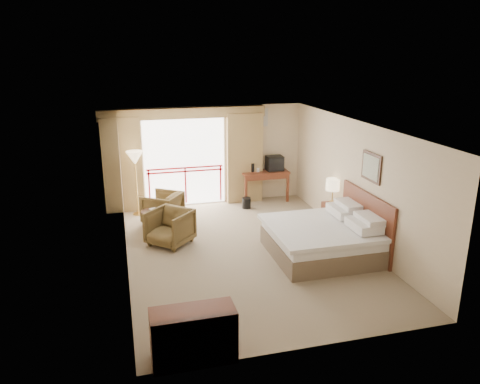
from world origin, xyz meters
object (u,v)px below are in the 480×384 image
object	(u,v)px
table_lamp	(333,185)
wastebasket	(246,203)
side_table	(152,218)
nightstand	(332,215)
armchair_near	(171,244)
dresser	(193,336)
tv	(275,163)
armchair_far	(163,222)
floor_lamp	(135,160)
bed	(323,238)
desk	(264,177)

from	to	relation	value
table_lamp	wastebasket	world-z (taller)	table_lamp
side_table	nightstand	bearing A→B (deg)	-9.65
table_lamp	armchair_near	distance (m)	4.08
table_lamp	dresser	bearing A→B (deg)	-133.77
tv	armchair_far	bearing A→B (deg)	-179.25
floor_lamp	tv	bearing A→B (deg)	4.13
side_table	floor_lamp	bearing A→B (deg)	100.57
armchair_near	bed	bearing A→B (deg)	18.73
bed	tv	world-z (taller)	tv
armchair_near	dresser	bearing A→B (deg)	-48.59
table_lamp	armchair_far	size ratio (longest dim) A/B	0.70
wastebasket	dresser	bearing A→B (deg)	-111.89
nightstand	dresser	xyz separation A→B (m)	(-4.09, -4.22, 0.10)
bed	side_table	world-z (taller)	bed
armchair_far	floor_lamp	size ratio (longest dim) A/B	0.50
bed	tv	xyz separation A→B (m)	(0.21, 3.85, 0.70)
bed	nightstand	xyz separation A→B (m)	(0.90, 1.47, -0.09)
tv	floor_lamp	distance (m)	3.88
nightstand	bed	bearing A→B (deg)	-117.07
table_lamp	armchair_far	xyz separation A→B (m)	(-3.96, 1.29, -1.04)
bed	dresser	bearing A→B (deg)	-139.26
tv	armchair_near	bearing A→B (deg)	-159.96
armchair_far	wastebasket	bearing A→B (deg)	137.68
armchair_far	bed	bearing A→B (deg)	82.63
desk	armchair_near	world-z (taller)	desk
tv	dresser	distance (m)	7.46
dresser	tv	bearing A→B (deg)	59.58
armchair_far	armchair_near	distance (m)	1.41
armchair_near	dresser	xyz separation A→B (m)	(-0.15, -4.15, 0.39)
desk	wastebasket	bearing A→B (deg)	-142.45
desk	wastebasket	distance (m)	1.04
table_lamp	wastebasket	size ratio (longest dim) A/B	2.02
bed	armchair_near	bearing A→B (deg)	155.27
armchair_near	nightstand	bearing A→B (deg)	44.44
desk	bed	bearing A→B (deg)	-92.72
armchair_far	dresser	size ratio (longest dim) A/B	0.72
nightstand	floor_lamp	xyz separation A→B (m)	(-4.53, 2.10, 1.16)
tv	floor_lamp	world-z (taller)	floor_lamp
tv	armchair_far	world-z (taller)	tv
bed	side_table	distance (m)	4.03
tv	side_table	bearing A→B (deg)	-172.14
armchair_near	tv	bearing A→B (deg)	80.37
bed	desk	world-z (taller)	bed
bed	desk	size ratio (longest dim) A/B	1.60
wastebasket	dresser	world-z (taller)	dresser
desk	dresser	bearing A→B (deg)	-118.98
dresser	table_lamp	bearing A→B (deg)	43.12
armchair_far	nightstand	bearing A→B (deg)	106.45
dresser	side_table	bearing A→B (deg)	89.02
bed	floor_lamp	xyz separation A→B (m)	(-3.63, 3.57, 1.08)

